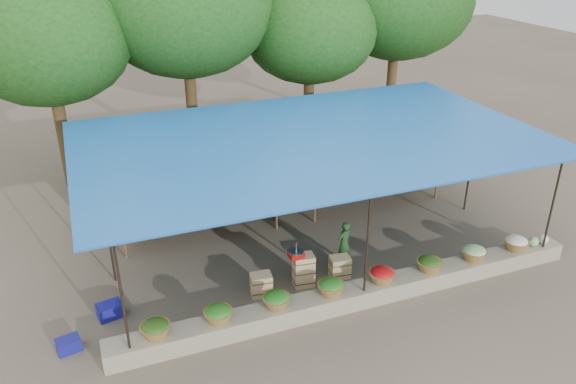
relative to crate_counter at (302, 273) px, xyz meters
name	(u,v)px	position (x,y,z in m)	size (l,w,h in m)	color
ground	(309,241)	(0.90, 1.72, -0.31)	(60.00, 60.00, 0.00)	brown
stone_curb	(360,294)	(0.90, -1.03, -0.11)	(10.60, 0.55, 0.40)	#716E5B
stall_canopy	(310,142)	(0.90, 1.79, 2.36)	(10.80, 6.60, 2.82)	black
produce_baskets	(357,281)	(0.80, -1.03, 0.25)	(8.98, 0.58, 0.34)	brown
netting_backdrop	(267,153)	(0.90, 4.87, 0.94)	(10.60, 0.06, 2.50)	#214A1A
tree_row	(249,16)	(1.41, 7.81, 4.39)	(16.51, 5.50, 7.12)	#392814
fruit_table_left	(200,214)	(-1.59, 3.07, 0.30)	(4.21, 0.95, 0.93)	#4B311E
fruit_table_right	(371,184)	(3.41, 3.07, 0.30)	(4.21, 0.95, 0.93)	#4B311E
crate_counter	(302,273)	(0.00, 0.00, 0.00)	(2.39, 0.39, 0.77)	tan
weighing_scale	(296,254)	(-0.15, 0.00, 0.54)	(0.34, 0.34, 0.36)	#B4110E
vendor_seated	(344,243)	(1.24, 0.44, 0.25)	(0.41, 0.27, 1.13)	#1B3D1C
customer_left	(184,197)	(-1.84, 3.76, 0.50)	(0.79, 0.61, 1.62)	slate
customer_mid	(342,169)	(2.92, 3.93, 0.47)	(1.01, 0.58, 1.56)	slate
customer_right	(363,166)	(3.53, 3.81, 0.54)	(0.99, 0.41, 1.69)	slate
blue_crate_front	(69,345)	(-4.96, -0.35, -0.18)	(0.44, 0.31, 0.26)	navy
blue_crate_back	(110,310)	(-4.13, 0.42, -0.16)	(0.50, 0.36, 0.30)	navy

